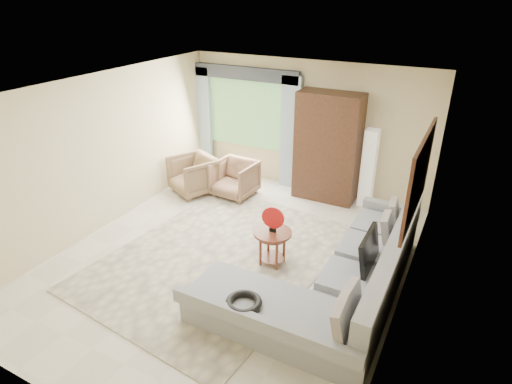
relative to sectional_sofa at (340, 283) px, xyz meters
The scene contains 17 objects.
ground 1.81m from the sectional_sofa, behind, with size 6.00×6.00×0.00m, color silver.
area_rug 1.97m from the sectional_sofa, behind, with size 3.00×4.00×0.02m, color beige.
sectional_sofa is the anchor object (origin of this frame).
tv_screen 0.58m from the sectional_sofa, 44.97° to the left, with size 0.06×0.74×0.48m, color black.
garden_hose 1.46m from the sectional_sofa, 123.02° to the right, with size 0.43×0.43×0.09m, color black.
coffee_table 1.20m from the sectional_sofa, 163.75° to the left, with size 0.57×0.57×0.57m.
red_disc 1.31m from the sectional_sofa, 163.75° to the left, with size 0.34×0.34×0.03m, color #B41312.
armchair_left 4.13m from the sectional_sofa, 152.89° to the left, with size 0.81×0.84×0.76m, color olive.
armchair_right 3.58m from the sectional_sofa, 143.22° to the left, with size 0.77×0.79×0.72m, color #9C7055.
potted_plant 4.68m from the sectional_sofa, 141.97° to the left, with size 0.43×0.37×0.48m, color #999999.
armoire 3.24m from the sectional_sofa, 113.06° to the left, with size 1.20×0.55×2.10m, color black.
floor_lamp 3.03m from the sectional_sofa, 98.33° to the left, with size 0.24×0.24×1.50m, color silver.
window 4.58m from the sectional_sofa, 134.87° to the left, with size 1.80×0.04×1.40m, color #669E59.
curtain_left 5.25m from the sectional_sofa, 143.84° to the left, with size 0.40×0.08×2.30m, color #9EB7CC.
curtain_right 3.80m from the sectional_sofa, 124.27° to the left, with size 0.40×0.08×2.30m, color #9EB7CC.
valance 4.81m from the sectional_sofa, 135.52° to the left, with size 2.40×0.12×0.26m, color #1E232D.
wall_mirror 1.70m from the sectional_sofa, 37.80° to the left, with size 0.05×1.70×1.05m.
Camera 1 is at (2.91, -4.73, 3.81)m, focal length 30.00 mm.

